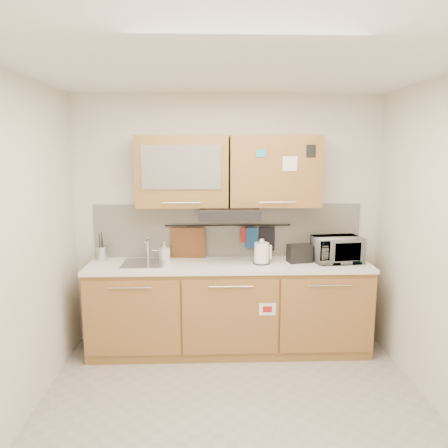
{
  "coord_description": "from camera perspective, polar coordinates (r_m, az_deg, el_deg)",
  "views": [
    {
      "loc": [
        -0.2,
        -3.05,
        2.04
      ],
      "look_at": [
        -0.06,
        1.05,
        1.34
      ],
      "focal_mm": 35.0,
      "sensor_mm": 36.0,
      "label": 1
    }
  ],
  "objects": [
    {
      "name": "kettle",
      "position": [
        4.36,
        4.95,
        -3.89
      ],
      "size": [
        0.19,
        0.18,
        0.26
      ],
      "rotation": [
        0.0,
        0.0,
        0.25
      ],
      "color": "white",
      "rests_on": "countertop"
    },
    {
      "name": "pot_holder",
      "position": [
        4.58,
        3.0,
        -1.4
      ],
      "size": [
        0.13,
        0.03,
        0.15
      ],
      "primitive_type": "cube",
      "rotation": [
        0.0,
        0.0,
        0.11
      ],
      "color": "red",
      "rests_on": "utensil_rail"
    },
    {
      "name": "upper_cabinets",
      "position": [
        4.38,
        0.55,
        6.91
      ],
      "size": [
        1.82,
        0.37,
        0.7
      ],
      "color": "#A9793C",
      "rests_on": "wall_back"
    },
    {
      "name": "backsplash",
      "position": [
        4.62,
        0.51,
        -0.84
      ],
      "size": [
        2.8,
        0.02,
        0.56
      ],
      "primitive_type": "cube",
      "color": "silver",
      "rests_on": "countertop"
    },
    {
      "name": "utensil_crock",
      "position": [
        4.65,
        -15.66,
        -3.68
      ],
      "size": [
        0.15,
        0.15,
        0.29
      ],
      "rotation": [
        0.0,
        0.0,
        0.43
      ],
      "color": "silver",
      "rests_on": "countertop"
    },
    {
      "name": "wall_left",
      "position": [
        3.43,
        -26.08,
        -3.79
      ],
      "size": [
        0.0,
        3.0,
        3.0
      ],
      "primitive_type": "plane",
      "rotation": [
        1.57,
        0.0,
        1.57
      ],
      "color": "silver",
      "rests_on": "ground"
    },
    {
      "name": "cutting_board",
      "position": [
        4.6,
        -4.68,
        -3.22
      ],
      "size": [
        0.36,
        0.06,
        0.44
      ],
      "primitive_type": "cube",
      "rotation": [
        0.0,
        0.0,
        -0.09
      ],
      "color": "brown",
      "rests_on": "utensil_rail"
    },
    {
      "name": "countertop",
      "position": [
        4.39,
        0.67,
        -5.4
      ],
      "size": [
        2.82,
        0.62,
        0.04
      ],
      "primitive_type": "cube",
      "color": "white",
      "rests_on": "base_cabinet"
    },
    {
      "name": "utensil_rail",
      "position": [
        4.57,
        0.53,
        -0.18
      ],
      "size": [
        1.3,
        0.02,
        0.02
      ],
      "primitive_type": "cylinder",
      "rotation": [
        0.0,
        1.57,
        0.0
      ],
      "color": "black",
      "rests_on": "backsplash"
    },
    {
      "name": "microwave",
      "position": [
        4.55,
        14.53,
        -3.24
      ],
      "size": [
        0.5,
        0.37,
        0.26
      ],
      "primitive_type": "imported",
      "rotation": [
        0.0,
        0.0,
        0.13
      ],
      "color": "#999999",
      "rests_on": "countertop"
    },
    {
      "name": "oven_mitt",
      "position": [
        4.59,
        3.64,
        -1.76
      ],
      "size": [
        0.13,
        0.05,
        0.21
      ],
      "primitive_type": "cube",
      "rotation": [
        0.0,
        0.0,
        0.1
      ],
      "color": "navy",
      "rests_on": "utensil_rail"
    },
    {
      "name": "ceiling",
      "position": [
        3.1,
        1.82,
        20.04
      ],
      "size": [
        3.2,
        3.2,
        0.0
      ],
      "primitive_type": "plane",
      "rotation": [
        3.14,
        0.0,
        0.0
      ],
      "color": "white",
      "rests_on": "wall_back"
    },
    {
      "name": "dark_pouch",
      "position": [
        4.62,
        5.66,
        -1.92
      ],
      "size": [
        0.16,
        0.08,
        0.24
      ],
      "primitive_type": "cube",
      "rotation": [
        0.0,
        0.0,
        -0.25
      ],
      "color": "black",
      "rests_on": "utensil_rail"
    },
    {
      "name": "range_hood",
      "position": [
        4.35,
        0.65,
        1.45
      ],
      "size": [
        0.6,
        0.46,
        0.1
      ],
      "primitive_type": "cube",
      "color": "black",
      "rests_on": "upper_cabinets"
    },
    {
      "name": "toaster",
      "position": [
        4.48,
        9.84,
        -3.77
      ],
      "size": [
        0.26,
        0.18,
        0.18
      ],
      "rotation": [
        0.0,
        0.0,
        0.19
      ],
      "color": "black",
      "rests_on": "countertop"
    },
    {
      "name": "floor",
      "position": [
        3.67,
        1.58,
        -24.1
      ],
      "size": [
        3.2,
        3.2,
        0.0
      ],
      "primitive_type": "plane",
      "color": "#9E9993",
      "rests_on": "ground"
    },
    {
      "name": "sink",
      "position": [
        4.45,
        -10.38,
        -5.04
      ],
      "size": [
        0.42,
        0.4,
        0.26
      ],
      "color": "silver",
      "rests_on": "countertop"
    },
    {
      "name": "wall_back",
      "position": [
        4.61,
        0.5,
        0.41
      ],
      "size": [
        3.2,
        0.0,
        3.2
      ],
      "primitive_type": "plane",
      "rotation": [
        1.57,
        0.0,
        0.0
      ],
      "color": "silver",
      "rests_on": "ground"
    },
    {
      "name": "base_cabinet",
      "position": [
        4.55,
        0.66,
        -11.42
      ],
      "size": [
        2.8,
        0.64,
        0.88
      ],
      "color": "#A9793C",
      "rests_on": "floor"
    },
    {
      "name": "soap_bottle",
      "position": [
        4.55,
        -7.79,
        -3.48
      ],
      "size": [
        0.12,
        0.12,
        0.19
      ],
      "primitive_type": "imported",
      "rotation": [
        0.0,
        0.0,
        0.51
      ],
      "color": "#999999",
      "rests_on": "countertop"
    }
  ]
}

